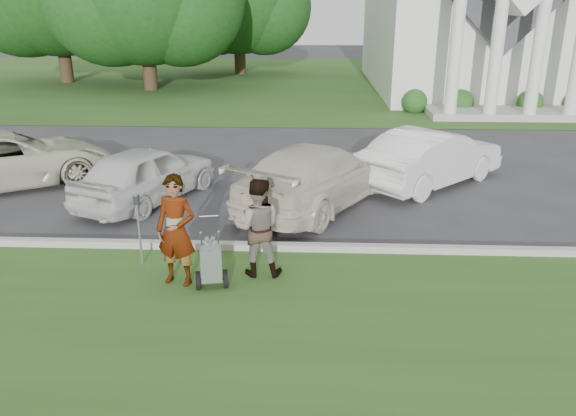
# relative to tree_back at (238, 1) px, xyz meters

# --- Properties ---
(ground) EXTENTS (120.00, 120.00, 0.00)m
(ground) POSITION_rel_tree_back_xyz_m (4.01, -29.99, -4.73)
(ground) COLOR #333335
(ground) RESTS_ON ground
(grass_strip) EXTENTS (80.00, 7.00, 0.01)m
(grass_strip) POSITION_rel_tree_back_xyz_m (4.01, -32.99, -4.72)
(grass_strip) COLOR #2C4C1A
(grass_strip) RESTS_ON ground
(church_lawn) EXTENTS (80.00, 30.00, 0.01)m
(church_lawn) POSITION_rel_tree_back_xyz_m (4.01, -2.99, -4.72)
(church_lawn) COLOR #2C4C1A
(church_lawn) RESTS_ON ground
(curb) EXTENTS (80.00, 0.18, 0.15)m
(curb) POSITION_rel_tree_back_xyz_m (4.01, -29.44, -4.65)
(curb) COLOR #9E9E93
(curb) RESTS_ON ground
(tree_back) EXTENTS (9.61, 7.60, 8.89)m
(tree_back) POSITION_rel_tree_back_xyz_m (0.00, 0.00, 0.00)
(tree_back) COLOR #332316
(tree_back) RESTS_ON ground
(striping_cart) EXTENTS (0.62, 1.10, 0.97)m
(striping_cart) POSITION_rel_tree_back_xyz_m (3.41, -30.98, -4.31)
(striping_cart) COLOR black
(striping_cart) RESTS_ON ground
(person_left) EXTENTS (0.78, 0.60, 1.89)m
(person_left) POSITION_rel_tree_back_xyz_m (2.83, -30.85, -3.78)
(person_left) COLOR #999999
(person_left) RESTS_ON ground
(person_right) EXTENTS (0.86, 0.67, 1.73)m
(person_right) POSITION_rel_tree_back_xyz_m (4.13, -30.45, -3.86)
(person_right) COLOR #999999
(person_right) RESTS_ON ground
(parking_meter_near) EXTENTS (0.10, 0.09, 1.36)m
(parking_meter_near) POSITION_rel_tree_back_xyz_m (1.99, -30.18, -3.87)
(parking_meter_near) COLOR #95999D
(parking_meter_near) RESTS_ON ground
(car_a) EXTENTS (5.60, 4.80, 1.43)m
(car_a) POSITION_rel_tree_back_xyz_m (-2.79, -25.62, -4.01)
(car_a) COLOR beige
(car_a) RESTS_ON ground
(car_b) EXTENTS (3.06, 4.31, 1.36)m
(car_b) POSITION_rel_tree_back_xyz_m (1.12, -26.66, -4.05)
(car_b) COLOR silver
(car_b) RESTS_ON ground
(car_c) EXTENTS (4.22, 5.39, 1.46)m
(car_c) POSITION_rel_tree_back_xyz_m (5.14, -26.80, -4.00)
(car_c) COLOR beige
(car_c) RESTS_ON ground
(car_d) EXTENTS (4.29, 4.24, 1.47)m
(car_d) POSITION_rel_tree_back_xyz_m (8.14, -25.01, -3.99)
(car_d) COLOR silver
(car_d) RESTS_ON ground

